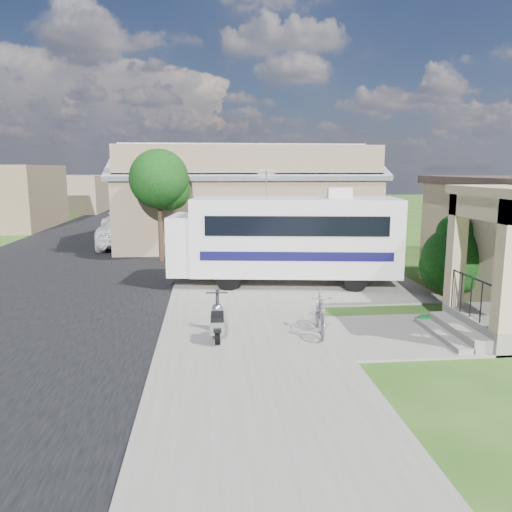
{
  "coord_description": "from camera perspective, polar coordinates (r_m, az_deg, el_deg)",
  "views": [
    {
      "loc": [
        -1.86,
        -11.57,
        3.78
      ],
      "look_at": [
        -0.5,
        2.5,
        1.3
      ],
      "focal_mm": 35.0,
      "sensor_mm": 36.0,
      "label": 1
    }
  ],
  "objects": [
    {
      "name": "street_tree_a",
      "position": [
        20.71,
        -10.72,
        8.31
      ],
      "size": [
        2.44,
        2.4,
        4.58
      ],
      "color": "black",
      "rests_on": "ground"
    },
    {
      "name": "van",
      "position": [
        32.32,
        -14.28,
        4.34
      ],
      "size": [
        2.88,
        5.67,
        1.58
      ],
      "primitive_type": "imported",
      "rotation": [
        0.0,
        0.0,
        -0.13
      ],
      "color": "white",
      "rests_on": "ground"
    },
    {
      "name": "warehouse",
      "position": [
        25.67,
        -1.35,
        5.95
      ],
      "size": [
        12.5,
        8.4,
        5.04
      ],
      "color": "brown",
      "rests_on": "ground"
    },
    {
      "name": "bicycle",
      "position": [
        11.55,
        7.37,
        -6.66
      ],
      "size": [
        0.65,
        1.69,
        0.99
      ],
      "primitive_type": "imported",
      "rotation": [
        0.0,
        0.0,
        -0.11
      ],
      "color": "#939299",
      "rests_on": "ground"
    },
    {
      "name": "sidewalk_slab",
      "position": [
        21.91,
        -3.18,
        0.08
      ],
      "size": [
        4.0,
        80.0,
        0.06
      ],
      "primitive_type": "cube",
      "color": "slate",
      "rests_on": "ground"
    },
    {
      "name": "street_tree_b",
      "position": [
        30.68,
        -9.06,
        9.11
      ],
      "size": [
        2.44,
        2.4,
        4.73
      ],
      "color": "black",
      "rests_on": "ground"
    },
    {
      "name": "street_tree_c",
      "position": [
        39.67,
        -8.26,
        8.88
      ],
      "size": [
        2.44,
        2.4,
        4.42
      ],
      "color": "black",
      "rests_on": "ground"
    },
    {
      "name": "walk_slab",
      "position": [
        12.22,
        18.42,
        -8.47
      ],
      "size": [
        4.0,
        3.0,
        0.05
      ],
      "primitive_type": "cube",
      "color": "slate",
      "rests_on": "ground"
    },
    {
      "name": "shrub",
      "position": [
        15.65,
        21.81,
        0.04
      ],
      "size": [
        2.04,
        1.95,
        2.5
      ],
      "color": "black",
      "rests_on": "ground"
    },
    {
      "name": "distant_bldg_near",
      "position": [
        47.48,
        -21.72,
        6.62
      ],
      "size": [
        8.0,
        7.0,
        3.2
      ],
      "primitive_type": "cube",
      "color": "brown",
      "rests_on": "ground"
    },
    {
      "name": "pickup_truck",
      "position": [
        25.49,
        -14.63,
        2.86
      ],
      "size": [
        3.21,
        5.83,
        1.55
      ],
      "primitive_type": "imported",
      "rotation": [
        0.0,
        0.0,
        3.26
      ],
      "color": "white",
      "rests_on": "ground"
    },
    {
      "name": "driveway_slab",
      "position": [
        16.84,
        6.14,
        -2.99
      ],
      "size": [
        7.0,
        6.0,
        0.05
      ],
      "primitive_type": "cube",
      "color": "slate",
      "rests_on": "ground"
    },
    {
      "name": "motorhome",
      "position": [
        16.27,
        3.48,
        2.26
      ],
      "size": [
        7.53,
        3.21,
        3.74
      ],
      "rotation": [
        0.0,
        0.0,
        -0.13
      ],
      "color": "silver",
      "rests_on": "ground"
    },
    {
      "name": "garden_hose",
      "position": [
        13.07,
        18.87,
        -7.02
      ],
      "size": [
        0.39,
        0.39,
        0.17
      ],
      "primitive_type": "cylinder",
      "color": "#14652B",
      "rests_on": "ground"
    },
    {
      "name": "ground",
      "position": [
        12.31,
        3.47,
        -7.95
      ],
      "size": [
        120.0,
        120.0,
        0.0
      ],
      "primitive_type": "plane",
      "color": "#204512"
    },
    {
      "name": "street_slab",
      "position": [
        22.61,
        -19.87,
        -0.24
      ],
      "size": [
        9.0,
        80.0,
        0.02
      ],
      "primitive_type": "cube",
      "color": "black",
      "rests_on": "ground"
    },
    {
      "name": "scooter",
      "position": [
        11.17,
        -4.44,
        -7.51
      ],
      "size": [
        0.51,
        1.45,
        0.95
      ],
      "rotation": [
        0.0,
        0.0,
        -0.02
      ],
      "color": "black",
      "rests_on": "ground"
    }
  ]
}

